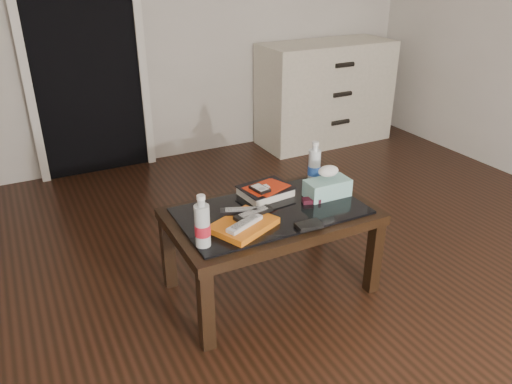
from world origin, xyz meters
TOP-DOWN VIEW (x-y plane):
  - ground at (0.00, 0.00)m, footprint 5.00×5.00m
  - doorway at (-0.40, 2.47)m, footprint 0.90×0.08m
  - coffee_table at (0.07, 0.44)m, footprint 1.00×0.60m
  - dresser at (1.61, 2.23)m, footprint 1.20×0.53m
  - magazines at (-0.13, 0.34)m, footprint 0.34×0.31m
  - remote_silver at (-0.14, 0.31)m, footprint 0.20×0.13m
  - remote_black_front at (-0.06, 0.38)m, footprint 0.21×0.09m
  - remote_black_back at (-0.10, 0.43)m, footprint 0.20×0.12m
  - textbook at (0.12, 0.60)m, footprint 0.27×0.23m
  - dvd_mailers at (0.11, 0.60)m, footprint 0.21×0.17m
  - ipod at (0.07, 0.57)m, footprint 0.08×0.11m
  - flip_phone at (0.29, 0.42)m, footprint 0.10×0.07m
  - wallet at (0.14, 0.21)m, footprint 0.12×0.08m
  - water_bottle_left at (-0.35, 0.29)m, footprint 0.07×0.07m
  - water_bottle_right at (0.43, 0.61)m, footprint 0.07×0.07m
  - tissue_box at (0.40, 0.45)m, footprint 0.23×0.12m

SIDE VIEW (x-z plane):
  - ground at x=0.00m, z-range 0.00..0.00m
  - coffee_table at x=0.07m, z-range 0.17..0.63m
  - dresser at x=1.61m, z-range 0.00..0.90m
  - wallet at x=0.14m, z-range 0.46..0.48m
  - flip_phone at x=0.29m, z-range 0.46..0.48m
  - magazines at x=-0.13m, z-range 0.46..0.49m
  - textbook at x=0.12m, z-range 0.46..0.51m
  - remote_silver at x=-0.14m, z-range 0.49..0.51m
  - remote_black_front at x=-0.06m, z-range 0.49..0.51m
  - remote_black_back at x=-0.10m, z-range 0.49..0.51m
  - tissue_box at x=0.40m, z-range 0.46..0.55m
  - dvd_mailers at x=0.11m, z-range 0.51..0.51m
  - ipod at x=0.07m, z-range 0.51..0.53m
  - water_bottle_left at x=-0.35m, z-range 0.46..0.70m
  - water_bottle_right at x=0.43m, z-range 0.46..0.70m
  - doorway at x=-0.40m, z-range -0.01..2.06m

